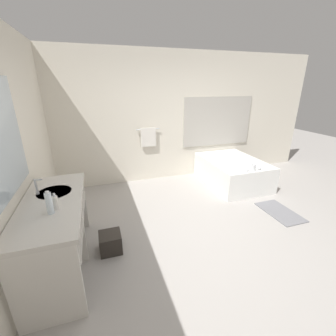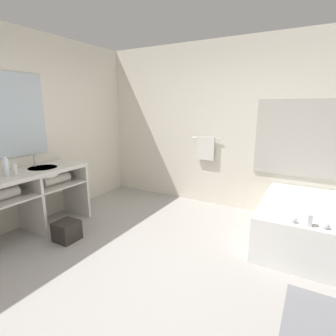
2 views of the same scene
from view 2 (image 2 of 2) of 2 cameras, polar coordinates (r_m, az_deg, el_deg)
ground_plane at (r=2.92m, az=-3.52°, el=-21.87°), size 16.00×16.00×0.00m
wall_back_with_blinds at (r=4.42m, az=12.87°, el=8.67°), size 7.40×0.13×2.70m
wall_left_with_mirror at (r=4.08m, az=-31.37°, el=6.83°), size 0.08×7.40×2.70m
vanity_counter at (r=3.90m, az=-27.68°, el=-3.85°), size 0.62×1.53×0.86m
sink_faucet at (r=4.07m, az=-27.10°, el=1.55°), size 0.09×0.04×0.18m
bathtub at (r=3.69m, az=28.33°, el=-10.45°), size 1.10×1.51×0.65m
water_bottle_1 at (r=3.65m, az=-31.79°, el=0.14°), size 0.06×0.06×0.24m
soap_dispenser at (r=3.66m, az=-30.34°, el=-0.25°), size 0.05×0.05×0.17m
waste_bin at (r=3.68m, az=-21.17°, el=-12.65°), size 0.27×0.27×0.25m
bath_mat at (r=2.69m, az=29.05°, el=-27.10°), size 0.44×0.76×0.02m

